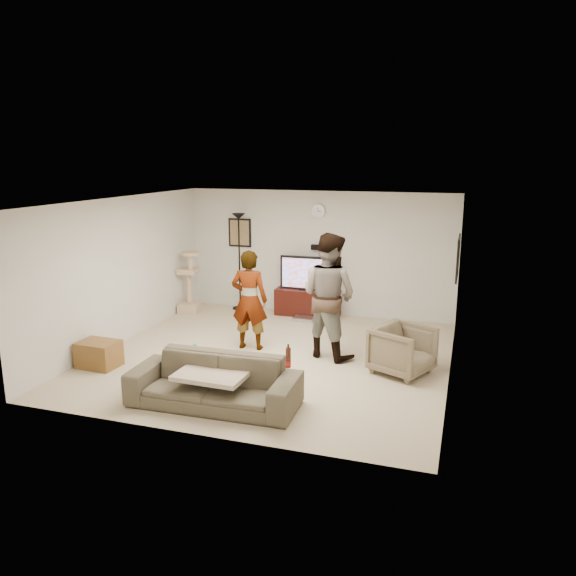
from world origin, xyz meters
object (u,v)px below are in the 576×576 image
(person_right, at_px, (329,295))
(sofa, at_px, (214,382))
(tv_stand, at_px, (308,302))
(person_left, at_px, (249,300))
(beer_bottle, at_px, (288,358))
(armchair, at_px, (403,350))
(tv, at_px, (308,273))
(cat_tree, at_px, (189,282))
(side_table, at_px, (99,354))
(floor_lamp, at_px, (239,262))

(person_right, height_order, sofa, person_right)
(tv_stand, xyz_separation_m, person_left, (-0.36, -2.24, 0.57))
(beer_bottle, height_order, armchair, beer_bottle)
(tv, xyz_separation_m, sofa, (0.02, -4.46, -0.56))
(cat_tree, bearing_deg, person_right, -25.95)
(cat_tree, relative_size, person_left, 0.77)
(tv, xyz_separation_m, armchair, (2.21, -2.59, -0.52))
(person_right, bearing_deg, cat_tree, -3.46)
(tv, xyz_separation_m, side_table, (-2.26, -3.75, -0.68))
(tv, height_order, sofa, tv)
(tv_stand, bearing_deg, floor_lamp, 178.28)
(cat_tree, distance_m, armchair, 5.04)
(tv, height_order, beer_bottle, tv)
(beer_bottle, xyz_separation_m, armchair, (1.17, 1.87, -0.41))
(tv_stand, distance_m, armchair, 3.40)
(tv_stand, xyz_separation_m, armchair, (2.21, -2.59, 0.09))
(tv_stand, bearing_deg, tv, 0.00)
(sofa, bearing_deg, person_left, 98.30)
(floor_lamp, distance_m, side_table, 3.96)
(tv, bearing_deg, person_right, -66.02)
(cat_tree, relative_size, armchair, 1.62)
(cat_tree, xyz_separation_m, person_left, (2.02, -1.69, 0.19))
(tv, distance_m, side_table, 4.43)
(beer_bottle, bearing_deg, tv, 103.07)
(cat_tree, bearing_deg, armchair, -23.96)
(tv, bearing_deg, sofa, -89.68)
(cat_tree, relative_size, beer_bottle, 5.16)
(person_left, bearing_deg, side_table, 34.08)
(tv_stand, bearing_deg, beer_bottle, -76.93)
(tv_stand, xyz_separation_m, beer_bottle, (1.04, -4.46, 0.50))
(person_right, relative_size, sofa, 0.91)
(sofa, height_order, side_table, sofa)
(tv_stand, height_order, person_right, person_right)
(beer_bottle, distance_m, armchair, 2.25)
(floor_lamp, relative_size, side_table, 3.37)
(beer_bottle, height_order, side_table, beer_bottle)
(tv_stand, bearing_deg, side_table, -121.02)
(armchair, bearing_deg, person_right, 96.53)
(person_right, xyz_separation_m, armchair, (1.24, -0.41, -0.64))
(person_right, distance_m, armchair, 1.46)
(cat_tree, height_order, person_left, person_left)
(floor_lamp, xyz_separation_m, cat_tree, (-0.88, -0.59, -0.37))
(tv, distance_m, cat_tree, 2.46)
(tv, distance_m, beer_bottle, 4.58)
(cat_tree, bearing_deg, floor_lamp, 33.65)
(sofa, distance_m, beer_bottle, 1.10)
(person_left, bearing_deg, sofa, 95.32)
(person_right, bearing_deg, sofa, 90.02)
(tv, bearing_deg, cat_tree, -167.17)
(side_table, bearing_deg, person_right, 26.06)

